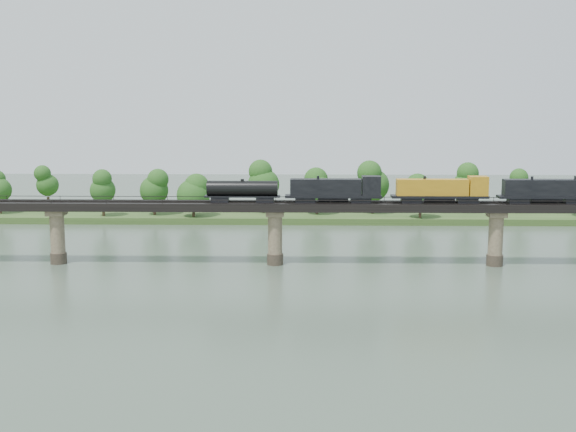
{
  "coord_description": "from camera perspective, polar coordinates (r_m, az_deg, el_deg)",
  "views": [
    {
      "loc": [
        5.29,
        -99.16,
        29.18
      ],
      "look_at": [
        2.36,
        30.0,
        9.0
      ],
      "focal_mm": 45.0,
      "sensor_mm": 36.0,
      "label": 1
    }
  ],
  "objects": [
    {
      "name": "bridge_superstructure",
      "position": [
        130.43,
        -1.04,
        1.22
      ],
      "size": [
        220.0,
        4.9,
        0.75
      ],
      "color": "black",
      "rests_on": "bridge"
    },
    {
      "name": "far_bank",
      "position": [
        186.4,
        -0.34,
        0.12
      ],
      "size": [
        300.0,
        24.0,
        1.6
      ],
      "primitive_type": "cube",
      "color": "#335020",
      "rests_on": "ground"
    },
    {
      "name": "ground",
      "position": [
        103.49,
        -1.7,
        -7.5
      ],
      "size": [
        400.0,
        400.0,
        0.0
      ],
      "primitive_type": "plane",
      "color": "#3B4B3D",
      "rests_on": "ground"
    },
    {
      "name": "far_treeline",
      "position": [
        181.33,
        -2.98,
        2.42
      ],
      "size": [
        289.06,
        17.54,
        13.6
      ],
      "color": "#382619",
      "rests_on": "far_bank"
    },
    {
      "name": "bridge",
      "position": [
        131.42,
        -1.03,
        -1.52
      ],
      "size": [
        236.0,
        30.0,
        11.5
      ],
      "color": "#473A2D",
      "rests_on": "ground"
    },
    {
      "name": "freight_train",
      "position": [
        131.32,
        9.22,
        2.04
      ],
      "size": [
        70.07,
        2.73,
        4.82
      ],
      "color": "black",
      "rests_on": "bridge"
    }
  ]
}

